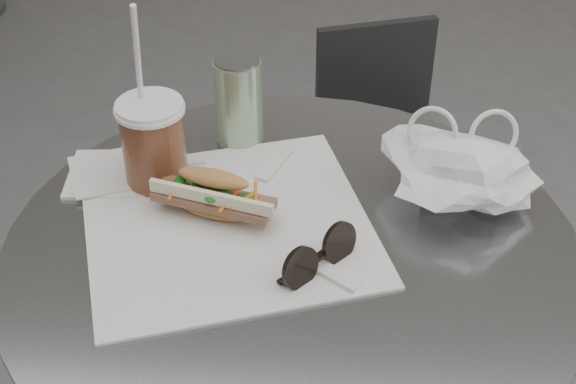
# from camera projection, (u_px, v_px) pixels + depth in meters

# --- Properties ---
(cafe_table) EXTENTS (0.76, 0.76, 0.74)m
(cafe_table) POSITION_uv_depth(u_px,v_px,m) (291.00, 380.00, 1.22)
(cafe_table) COLOR slate
(cafe_table) RESTS_ON ground
(chair_far) EXTENTS (0.36, 0.39, 0.66)m
(chair_far) POSITION_uv_depth(u_px,v_px,m) (386.00, 190.00, 1.88)
(chair_far) COLOR #2B2B2E
(chair_far) RESTS_ON ground
(sandwich_paper) EXTENTS (0.47, 0.46, 0.00)m
(sandwich_paper) POSITION_uv_depth(u_px,v_px,m) (228.00, 224.00, 1.08)
(sandwich_paper) COLOR white
(sandwich_paper) RESTS_ON cafe_table
(banh_mi) EXTENTS (0.22, 0.13, 0.07)m
(banh_mi) POSITION_uv_depth(u_px,v_px,m) (214.00, 195.00, 1.07)
(banh_mi) COLOR #D2894F
(banh_mi) RESTS_ON sandwich_paper
(iced_coffee) EXTENTS (0.10, 0.10, 0.28)m
(iced_coffee) POSITION_uv_depth(u_px,v_px,m) (153.00, 142.00, 1.12)
(iced_coffee) COLOR brown
(iced_coffee) RESTS_ON cafe_table
(sunglasses) EXTENTS (0.10, 0.11, 0.06)m
(sunglasses) POSITION_uv_depth(u_px,v_px,m) (319.00, 257.00, 1.00)
(sunglasses) COLOR black
(sunglasses) RESTS_ON cafe_table
(plastic_bag) EXTENTS (0.21, 0.17, 0.10)m
(plastic_bag) POSITION_uv_depth(u_px,v_px,m) (459.00, 173.00, 1.09)
(plastic_bag) COLOR white
(plastic_bag) RESTS_ON cafe_table
(napkin_stack) EXTENTS (0.14, 0.14, 0.01)m
(napkin_stack) POSITION_uv_depth(u_px,v_px,m) (109.00, 173.00, 1.17)
(napkin_stack) COLOR white
(napkin_stack) RESTS_ON cafe_table
(drink_can) EXTENTS (0.07, 0.07, 0.14)m
(drink_can) POSITION_uv_depth(u_px,v_px,m) (238.00, 100.00, 1.21)
(drink_can) COLOR #609758
(drink_can) RESTS_ON cafe_table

